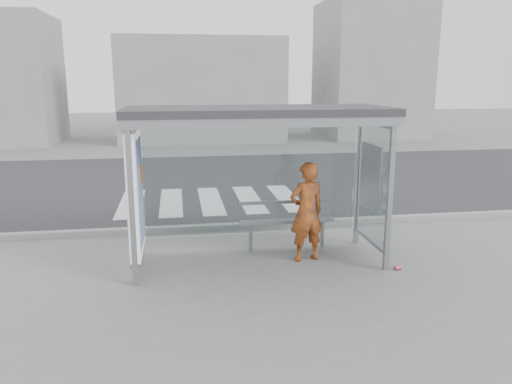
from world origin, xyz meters
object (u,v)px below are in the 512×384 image
bus_shelter (235,147)px  bench (287,221)px  person (306,212)px  soda_can (398,268)px

bus_shelter → bench: bearing=27.7°
bus_shelter → person: bearing=-5.3°
bus_shelter → person: 1.64m
person → bench: size_ratio=0.99×
person → soda_can: size_ratio=13.33×
person → soda_can: bearing=140.7°
bench → person: bearing=-72.9°
bus_shelter → person: bus_shelter is taller
bus_shelter → soda_can: size_ratio=32.95×
person → soda_can: person is taller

